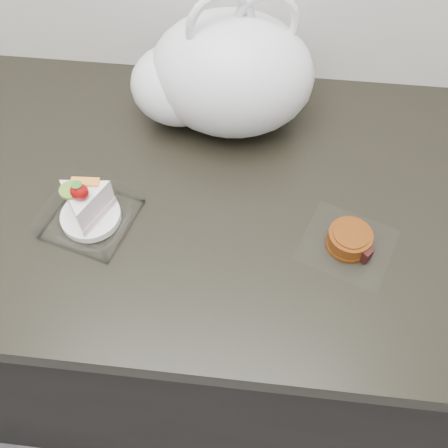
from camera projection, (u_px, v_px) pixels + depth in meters
The scene contains 4 objects.
counter at pixel (171, 299), 1.23m from camera, with size 2.04×0.64×0.90m.
cake_tray at pixel (89, 210), 0.79m from camera, with size 0.16×0.16×0.10m.
mooncake_wrap at pixel (349, 241), 0.78m from camera, with size 0.17×0.17×0.03m.
plastic_bag at pixel (221, 76), 0.86m from camera, with size 0.36×0.30×0.26m.
Camera 1 is at (0.19, 1.16, 1.57)m, focal length 40.00 mm.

